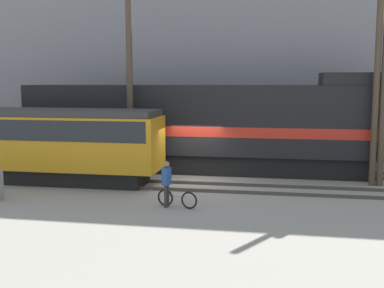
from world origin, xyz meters
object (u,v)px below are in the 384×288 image
at_px(bicycle, 177,199).
at_px(freight_locomotive, 202,126).
at_px(streetcar, 39,140).
at_px(utility_pole_left, 130,83).
at_px(utility_pole_center, 376,90).
at_px(person, 167,179).
at_px(utility_pole_right, 383,105).

bearing_deg(bicycle, freight_locomotive, 92.27).
distance_m(freight_locomotive, streetcar, 7.97).
relative_size(utility_pole_left, utility_pole_center, 1.06).
relative_size(person, utility_pole_center, 0.20).
relative_size(bicycle, utility_pole_right, 0.22).
distance_m(freight_locomotive, utility_pole_left, 4.33).
relative_size(freight_locomotive, streetcar, 1.59).
xyz_separation_m(streetcar, utility_pole_right, (15.25, 2.00, 1.65)).
bearing_deg(streetcar, freight_locomotive, 30.17).
height_order(freight_locomotive, utility_pole_right, utility_pole_right).
bearing_deg(freight_locomotive, bicycle, -87.73).
bearing_deg(utility_pole_right, bicycle, -146.73).
xyz_separation_m(freight_locomotive, utility_pole_center, (8.04, -2.00, 1.92)).
bearing_deg(utility_pole_center, freight_locomotive, 166.03).
height_order(streetcar, utility_pole_center, utility_pole_center).
height_order(bicycle, utility_pole_center, utility_pole_center).
relative_size(person, utility_pole_left, 0.19).
xyz_separation_m(streetcar, utility_pole_left, (3.72, 2.00, 2.59)).
xyz_separation_m(freight_locomotive, bicycle, (0.29, -7.30, -2.01)).
bearing_deg(person, utility_pole_center, 33.32).
xyz_separation_m(streetcar, person, (6.79, -3.35, -0.87)).
relative_size(person, utility_pole_right, 0.24).
bearing_deg(utility_pole_left, utility_pole_center, 0.00).
bearing_deg(person, bicycle, 7.60).
distance_m(freight_locomotive, bicycle, 7.58).
height_order(bicycle, utility_pole_right, utility_pole_right).
bearing_deg(utility_pole_right, freight_locomotive, 166.55).
relative_size(streetcar, utility_pole_right, 1.58).
bearing_deg(utility_pole_right, utility_pole_center, 180.00).
distance_m(streetcar, utility_pole_left, 4.96).
xyz_separation_m(bicycle, utility_pole_right, (8.08, 5.30, 3.25)).
relative_size(bicycle, utility_pole_center, 0.19).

